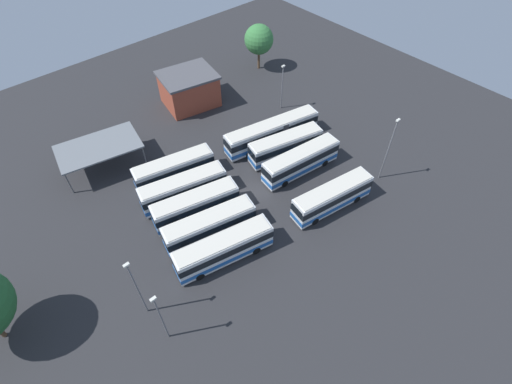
% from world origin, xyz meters
% --- Properties ---
extents(ground_plane, '(93.24, 93.24, 0.00)m').
position_xyz_m(ground_plane, '(0.00, 0.00, 0.00)').
color(ground_plane, '#28282B').
extents(bus_row0_slot0, '(14.76, 5.27, 3.56)m').
position_xyz_m(bus_row0_slot0, '(-8.89, -5.64, 1.88)').
color(bus_row0_slot0, silver).
rests_on(bus_row0_slot0, ground_plane).
extents(bus_row0_slot1, '(10.95, 4.92, 3.56)m').
position_xyz_m(bus_row0_slot1, '(-8.23, -2.23, 1.88)').
color(bus_row0_slot1, silver).
rests_on(bus_row0_slot1, ground_plane).
extents(bus_row0_slot2, '(11.55, 3.88, 3.56)m').
position_xyz_m(bus_row0_slot2, '(-7.56, 1.37, 1.88)').
color(bus_row0_slot2, silver).
rests_on(bus_row0_slot2, ground_plane).
extents(bus_row0_slot4, '(11.09, 4.23, 3.56)m').
position_xyz_m(bus_row0_slot4, '(-5.79, 8.42, 1.88)').
color(bus_row0_slot4, silver).
rests_on(bus_row0_slot4, ground_plane).
extents(bus_row1_slot0, '(10.83, 4.70, 3.56)m').
position_xyz_m(bus_row1_slot0, '(6.09, -8.52, 1.88)').
color(bus_row1_slot0, silver).
rests_on(bus_row1_slot0, ground_plane).
extents(bus_row1_slot1, '(11.21, 4.98, 3.56)m').
position_xyz_m(bus_row1_slot1, '(7.11, -4.88, 1.88)').
color(bus_row1_slot1, silver).
rests_on(bus_row1_slot1, ground_plane).
extents(bus_row1_slot2, '(10.85, 4.87, 3.56)m').
position_xyz_m(bus_row1_slot2, '(7.57, -1.59, 1.88)').
color(bus_row1_slot2, silver).
rests_on(bus_row1_slot2, ground_plane).
extents(bus_row1_slot3, '(11.12, 4.85, 3.56)m').
position_xyz_m(bus_row1_slot3, '(8.18, 2.03, 1.88)').
color(bus_row1_slot3, silver).
rests_on(bus_row1_slot3, ground_plane).
extents(bus_row1_slot4, '(11.50, 4.88, 3.56)m').
position_xyz_m(bus_row1_slot4, '(8.91, 5.54, 1.88)').
color(bus_row1_slot4, silver).
rests_on(bus_row1_slot4, ground_plane).
extents(depot_building, '(9.68, 8.57, 5.34)m').
position_xyz_m(depot_building, '(-5.64, -21.75, 2.69)').
color(depot_building, '#99422D').
rests_on(depot_building, ground_plane).
extents(maintenance_shelter, '(11.64, 8.17, 3.69)m').
position_xyz_m(maintenance_shelter, '(12.02, -17.21, 3.51)').
color(maintenance_shelter, slate).
rests_on(maintenance_shelter, ground_plane).
extents(lamp_post_by_building, '(0.56, 0.28, 7.54)m').
position_xyz_m(lamp_post_by_building, '(-15.87, -10.92, 4.18)').
color(lamp_post_by_building, slate).
rests_on(lamp_post_by_building, ground_plane).
extents(lamp_post_far_corner, '(0.56, 0.28, 8.90)m').
position_xyz_m(lamp_post_far_corner, '(18.72, 5.27, 4.87)').
color(lamp_post_far_corner, slate).
rests_on(lamp_post_far_corner, ground_plane).
extents(lamp_post_near_entrance, '(0.56, 0.28, 7.90)m').
position_xyz_m(lamp_post_near_entrance, '(18.54, 8.94, 4.36)').
color(lamp_post_near_entrance, slate).
rests_on(lamp_post_near_entrance, ground_plane).
extents(lamp_post_mid_lot, '(0.56, 0.28, 9.70)m').
position_xyz_m(lamp_post_mid_lot, '(-14.71, 9.39, 5.27)').
color(lamp_post_mid_lot, slate).
rests_on(lamp_post_mid_lot, ground_plane).
extents(tree_north_edge, '(5.11, 5.11, 8.06)m').
position_xyz_m(tree_north_edge, '(-21.48, -22.64, 5.49)').
color(tree_north_edge, brown).
rests_on(tree_north_edge, ground_plane).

